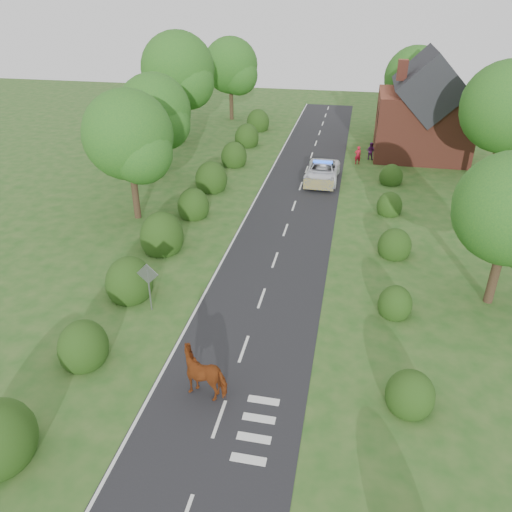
% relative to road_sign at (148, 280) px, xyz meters
% --- Properties ---
extents(ground, '(120.00, 120.00, 0.00)m').
position_rel_road_sign_xyz_m(ground, '(5.00, -2.00, -1.65)').
color(ground, '#24551A').
extents(road, '(6.00, 70.00, 0.02)m').
position_rel_road_sign_xyz_m(road, '(5.00, 13.00, -1.64)').
color(road, black).
rests_on(road, ground).
extents(road_markings, '(4.96, 70.00, 0.01)m').
position_rel_road_sign_xyz_m(road_markings, '(3.40, 10.93, -1.63)').
color(road_markings, white).
rests_on(road_markings, road).
extents(hedgerow_left, '(2.75, 50.41, 3.00)m').
position_rel_road_sign_xyz_m(hedgerow_left, '(-1.51, 9.69, -0.91)').
color(hedgerow_left, '#284614').
rests_on(hedgerow_left, ground).
extents(hedgerow_right, '(2.10, 45.78, 2.10)m').
position_rel_road_sign_xyz_m(hedgerow_right, '(11.60, 9.21, -1.10)').
color(hedgerow_right, '#284614').
rests_on(hedgerow_right, ground).
extents(tree_left_a, '(5.74, 5.60, 8.38)m').
position_rel_road_sign_xyz_m(tree_left_a, '(-4.75, 9.86, 3.69)').
color(tree_left_a, '#332316').
rests_on(tree_left_a, ground).
extents(tree_left_b, '(5.74, 5.60, 8.07)m').
position_rel_road_sign_xyz_m(tree_left_b, '(-6.25, 17.86, 3.39)').
color(tree_left_b, '#332316').
rests_on(tree_left_b, ground).
extents(tree_left_c, '(6.97, 6.80, 10.22)m').
position_rel_road_sign_xyz_m(tree_left_c, '(-7.70, 27.83, 4.88)').
color(tree_left_c, '#332316').
rests_on(tree_left_c, ground).
extents(tree_left_d, '(6.15, 6.00, 8.89)m').
position_rel_road_sign_xyz_m(tree_left_d, '(-5.23, 37.85, 3.98)').
color(tree_left_d, '#332316').
rests_on(tree_left_d, ground).
extents(tree_right_b, '(6.56, 6.40, 9.40)m').
position_rel_road_sign_xyz_m(tree_right_b, '(19.29, 19.84, 4.28)').
color(tree_right_b, '#332316').
rests_on(tree_right_b, ground).
extents(tree_right_c, '(6.15, 6.00, 8.58)m').
position_rel_road_sign_xyz_m(tree_right_c, '(14.27, 35.85, 3.69)').
color(tree_right_c, '#332316').
rests_on(tree_right_c, ground).
extents(road_sign, '(1.06, 0.08, 2.53)m').
position_rel_road_sign_xyz_m(road_sign, '(0.00, 0.00, 0.00)').
color(road_sign, gray).
rests_on(road_sign, ground).
extents(house, '(8.00, 7.40, 9.17)m').
position_rel_road_sign_xyz_m(house, '(14.49, 28.00, 2.13)').
color(house, brown).
rests_on(house, ground).
extents(cow, '(2.38, 1.43, 1.60)m').
position_rel_road_sign_xyz_m(cow, '(4.14, -4.66, -0.85)').
color(cow, '#622A14').
rests_on(cow, ground).
extents(police_van, '(2.58, 5.49, 1.65)m').
position_rel_road_sign_xyz_m(police_van, '(6.47, 19.50, -0.90)').
color(police_van, white).
rests_on(police_van, ground).
extents(pedestrian_red, '(0.67, 0.55, 1.57)m').
position_rel_road_sign_xyz_m(pedestrian_red, '(9.12, 24.39, -0.87)').
color(pedestrian_red, red).
rests_on(pedestrian_red, ground).
extents(pedestrian_purple, '(0.90, 0.79, 1.53)m').
position_rel_road_sign_xyz_m(pedestrian_purple, '(10.19, 25.95, -0.89)').
color(pedestrian_purple, '#52185B').
rests_on(pedestrian_purple, ground).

